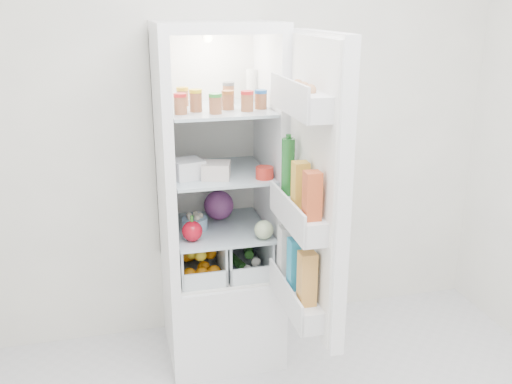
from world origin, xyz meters
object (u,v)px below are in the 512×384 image
object	(u,v)px
refrigerator	(218,237)
red_cabbage	(219,205)
mushroom_bowl	(195,224)
fridge_door	(311,195)

from	to	relation	value
refrigerator	red_cabbage	size ratio (longest dim) A/B	11.09
refrigerator	red_cabbage	bearing A→B (deg)	73.55
refrigerator	mushroom_bowl	distance (m)	0.18
fridge_door	refrigerator	bearing A→B (deg)	25.43
red_cabbage	mushroom_bowl	distance (m)	0.20
refrigerator	red_cabbage	xyz separation A→B (m)	(0.02, 0.06, 0.16)
red_cabbage	fridge_door	size ratio (longest dim) A/B	0.12
red_cabbage	fridge_door	bearing A→B (deg)	-68.03
red_cabbage	fridge_door	xyz separation A→B (m)	(0.28, -0.70, 0.26)
red_cabbage	mushroom_bowl	size ratio (longest dim) A/B	1.22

